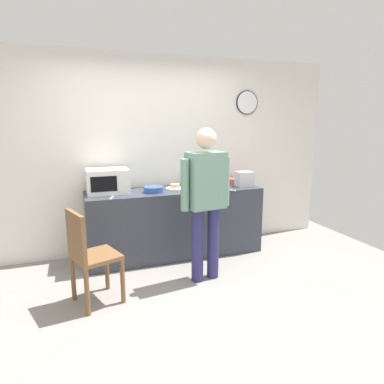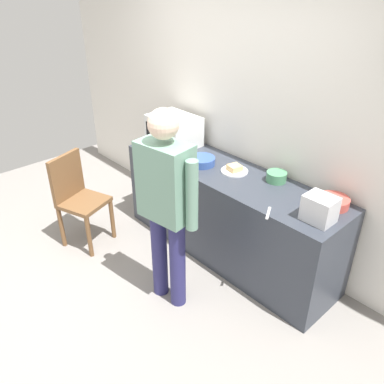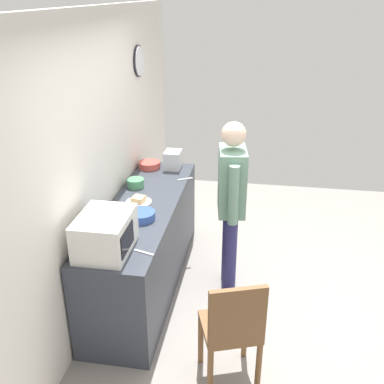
{
  "view_description": "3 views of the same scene",
  "coord_description": "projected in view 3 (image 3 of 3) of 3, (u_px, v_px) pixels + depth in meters",
  "views": [
    {
      "loc": [
        -0.95,
        -2.88,
        1.74
      ],
      "look_at": [
        0.4,
        0.9,
        0.9
      ],
      "focal_mm": 31.5,
      "sensor_mm": 36.0,
      "label": 1
    },
    {
      "loc": [
        2.39,
        -1.18,
        2.5
      ],
      "look_at": [
        0.32,
        0.73,
        0.89
      ],
      "focal_mm": 37.18,
      "sensor_mm": 36.0,
      "label": 2
    },
    {
      "loc": [
        -3.36,
        0.16,
        2.71
      ],
      "look_at": [
        0.4,
        0.78,
        0.98
      ],
      "focal_mm": 41.73,
      "sensor_mm": 36.0,
      "label": 3
    }
  ],
  "objects": [
    {
      "name": "mixing_bowl",
      "position": [
        141.0,
        215.0,
        3.89
      ],
      "size": [
        0.25,
        0.25,
        0.07
      ],
      "primitive_type": "cylinder",
      "color": "#33519E",
      "rests_on": "kitchen_counter"
    },
    {
      "name": "person_standing",
      "position": [
        231.0,
        196.0,
        4.11
      ],
      "size": [
        0.59,
        0.29,
        1.68
      ],
      "color": "navy",
      "rests_on": "ground_plane"
    },
    {
      "name": "sandwich_plate",
      "position": [
        139.0,
        201.0,
        4.19
      ],
      "size": [
        0.24,
        0.24,
        0.07
      ],
      "color": "white",
      "rests_on": "kitchen_counter"
    },
    {
      "name": "cereal_bowl",
      "position": [
        150.0,
        165.0,
        5.02
      ],
      "size": [
        0.24,
        0.24,
        0.07
      ],
      "primitive_type": "cylinder",
      "color": "#C64C42",
      "rests_on": "kitchen_counter"
    },
    {
      "name": "spoon_utensil",
      "position": [
        144.0,
        252.0,
        3.4
      ],
      "size": [
        0.07,
        0.17,
        0.01
      ],
      "primitive_type": "cube",
      "rotation": [
        0.0,
        0.0,
        1.27
      ],
      "color": "silver",
      "rests_on": "kitchen_counter"
    },
    {
      "name": "ground_plane",
      "position": [
        268.0,
        312.0,
        4.11
      ],
      "size": [
        6.0,
        6.0,
        0.0
      ],
      "primitive_type": "plane",
      "color": "gray"
    },
    {
      "name": "kitchen_counter",
      "position": [
        145.0,
        245.0,
        4.36
      ],
      "size": [
        2.26,
        0.62,
        0.88
      ],
      "primitive_type": "cube",
      "color": "#333842",
      "rests_on": "ground_plane"
    },
    {
      "name": "toaster",
      "position": [
        173.0,
        160.0,
        4.99
      ],
      "size": [
        0.22,
        0.18,
        0.2
      ],
      "primitive_type": "cube",
      "color": "silver",
      "rests_on": "kitchen_counter"
    },
    {
      "name": "fork_utensil",
      "position": [
        185.0,
        179.0,
        4.73
      ],
      "size": [
        0.1,
        0.16,
        0.01
      ],
      "primitive_type": "cube",
      "rotation": [
        0.0,
        0.0,
        2.09
      ],
      "color": "silver",
      "rests_on": "kitchen_counter"
    },
    {
      "name": "back_wall",
      "position": [
        90.0,
        170.0,
        3.82
      ],
      "size": [
        5.4,
        0.13,
        2.6
      ],
      "color": "silver",
      "rests_on": "ground_plane"
    },
    {
      "name": "salad_bowl",
      "position": [
        136.0,
        183.0,
        4.53
      ],
      "size": [
        0.17,
        0.17,
        0.09
      ],
      "primitive_type": "cylinder",
      "color": "#4C8E60",
      "rests_on": "kitchen_counter"
    },
    {
      "name": "wooden_chair",
      "position": [
        233.0,
        328.0,
        3.16
      ],
      "size": [
        0.51,
        0.51,
        0.94
      ],
      "color": "brown",
      "rests_on": "ground_plane"
    },
    {
      "name": "microwave",
      "position": [
        105.0,
        233.0,
        3.37
      ],
      "size": [
        0.5,
        0.39,
        0.3
      ],
      "color": "silver",
      "rests_on": "kitchen_counter"
    }
  ]
}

